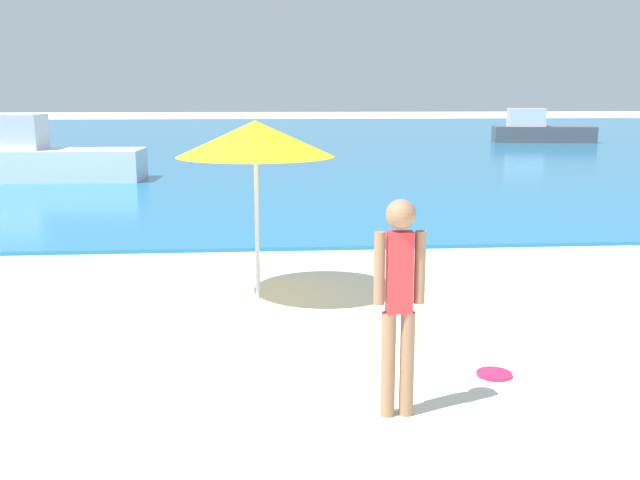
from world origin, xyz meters
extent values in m
cube|color=#1E6B9E|center=(0.00, 40.20, 0.03)|extent=(160.00, 60.00, 0.06)
cylinder|color=#936B4C|center=(0.59, 4.45, 0.40)|extent=(0.11, 0.11, 0.79)
cylinder|color=#936B4C|center=(0.45, 4.44, 0.40)|extent=(0.11, 0.11, 0.79)
cube|color=red|center=(0.52, 4.45, 1.09)|extent=(0.18, 0.12, 0.59)
sphere|color=#936B4C|center=(0.52, 4.45, 1.51)|extent=(0.21, 0.21, 0.21)
cylinder|color=#936B4C|center=(0.67, 4.45, 1.12)|extent=(0.08, 0.08, 0.53)
cylinder|color=#936B4C|center=(0.38, 4.44, 1.12)|extent=(0.08, 0.08, 0.53)
cylinder|color=#E51E4C|center=(1.49, 5.13, 0.01)|extent=(0.30, 0.30, 0.03)
cube|color=white|center=(-6.30, 19.47, 0.47)|extent=(5.23, 1.80, 0.83)
cube|color=silver|center=(-7.23, 19.50, 1.36)|extent=(1.90, 1.21, 0.93)
cube|color=#4C4C51|center=(13.21, 34.02, 0.44)|extent=(4.97, 2.33, 0.76)
cube|color=silver|center=(12.37, 34.17, 1.25)|extent=(1.88, 1.35, 0.86)
cylinder|color=#B7B7BC|center=(-0.51, 7.66, 1.01)|extent=(0.05, 0.05, 2.03)
cone|color=yellow|center=(-0.51, 7.66, 1.85)|extent=(1.78, 1.78, 0.40)
camera|label=1|loc=(-0.43, -0.48, 2.33)|focal=40.52mm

